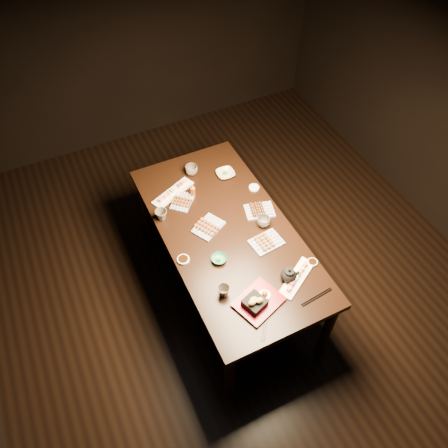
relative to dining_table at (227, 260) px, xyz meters
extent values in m
plane|color=black|center=(0.09, -0.20, -0.38)|extent=(5.00, 5.00, 0.00)
cube|color=black|center=(0.00, 0.00, 0.00)|extent=(0.97, 1.83, 0.75)
imported|color=#2A8055|center=(-0.17, -0.21, 0.39)|extent=(0.14, 0.14, 0.03)
imported|color=beige|center=(0.24, 0.52, 0.39)|extent=(0.15, 0.15, 0.04)
imported|color=#51483E|center=(-0.25, -0.47, 0.41)|extent=(0.10, 0.10, 0.08)
imported|color=#51483E|center=(0.26, -0.07, 0.41)|extent=(0.11, 0.11, 0.08)
imported|color=#51483E|center=(-0.39, 0.32, 0.42)|extent=(0.10, 0.10, 0.08)
imported|color=#51483E|center=(0.00, 0.66, 0.42)|extent=(0.11, 0.11, 0.08)
cylinder|color=maroon|center=(-0.09, 0.42, 0.44)|extent=(0.05, 0.05, 0.12)
cylinder|color=white|center=(-0.39, -0.11, 0.38)|extent=(0.09, 0.09, 0.02)
cylinder|color=white|center=(0.38, 0.29, 0.38)|extent=(0.11, 0.11, 0.01)
cylinder|color=white|center=(0.40, -0.51, 0.38)|extent=(0.09, 0.09, 0.01)
cylinder|color=white|center=(-0.35, 0.48, 0.38)|extent=(0.07, 0.07, 0.01)
camera|label=1|loc=(-0.89, -1.79, 2.86)|focal=35.00mm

